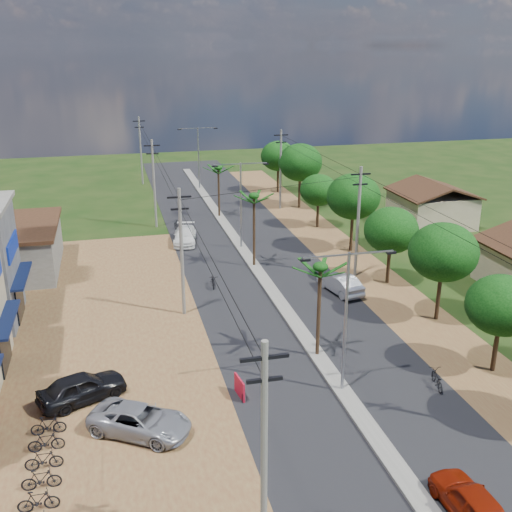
{
  "coord_description": "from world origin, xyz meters",
  "views": [
    {
      "loc": [
        -11.32,
        -26.26,
        17.75
      ],
      "look_at": [
        -1.23,
        14.39,
        3.0
      ],
      "focal_mm": 42.0,
      "sensor_mm": 36.0,
      "label": 1
    }
  ],
  "objects": [
    {
      "name": "utility_pole_w_a",
      "position": [
        -7.0,
        -10.0,
        4.76
      ],
      "size": [
        1.6,
        0.24,
        9.0
      ],
      "color": "#605E56",
      "rests_on": "ground"
    },
    {
      "name": "utility_pole_e_c",
      "position": [
        7.5,
        38.0,
        4.76
      ],
      "size": [
        1.6,
        0.24,
        9.0
      ],
      "color": "#605E56",
      "rests_on": "ground"
    },
    {
      "name": "house_east_far",
      "position": [
        21.0,
        28.0,
        2.39
      ],
      "size": [
        7.6,
        7.5,
        4.6
      ],
      "color": "tan",
      "rests_on": "ground"
    },
    {
      "name": "dirt_shoulder_east",
      "position": [
        8.5,
        15.0,
        0.01
      ],
      "size": [
        5.0,
        90.0,
        0.03
      ],
      "primitive_type": "cube",
      "color": "brown",
      "rests_on": "ground"
    },
    {
      "name": "utility_pole_w_b",
      "position": [
        -7.0,
        12.0,
        4.76
      ],
      "size": [
        1.6,
        0.24,
        9.0
      ],
      "color": "#605E56",
      "rests_on": "ground"
    },
    {
      "name": "car_silver_mid",
      "position": [
        5.0,
        12.97,
        0.73
      ],
      "size": [
        2.41,
        4.65,
        1.46
      ],
      "primitive_type": "imported",
      "rotation": [
        0.0,
        0.0,
        3.34
      ],
      "color": "gray",
      "rests_on": "ground"
    },
    {
      "name": "tree_east_d",
      "position": [
        9.4,
        14.0,
        4.34
      ],
      "size": [
        4.2,
        4.2,
        6.13
      ],
      "color": "black",
      "rests_on": "ground"
    },
    {
      "name": "ground",
      "position": [
        0.0,
        0.0,
        0.0
      ],
      "size": [
        160.0,
        160.0,
        0.0
      ],
      "primitive_type": "plane",
      "color": "black",
      "rests_on": "ground"
    },
    {
      "name": "utility_pole_e_b",
      "position": [
        7.5,
        16.0,
        4.76
      ],
      "size": [
        1.6,
        0.24,
        9.0
      ],
      "color": "#605E56",
      "rests_on": "ground"
    },
    {
      "name": "moto_rider_east",
      "position": [
        5.2,
        -0.87,
        0.48
      ],
      "size": [
        1.03,
        1.94,
        0.97
      ],
      "primitive_type": "imported",
      "rotation": [
        0.0,
        0.0,
        2.92
      ],
      "color": "black",
      "rests_on": "ground"
    },
    {
      "name": "tree_east_e",
      "position": [
        9.6,
        22.0,
        5.09
      ],
      "size": [
        4.8,
        4.8,
        7.14
      ],
      "color": "black",
      "rests_on": "ground"
    },
    {
      "name": "streetlight_near",
      "position": [
        0.0,
        0.0,
        4.79
      ],
      "size": [
        5.1,
        0.18,
        8.0
      ],
      "color": "gray",
      "rests_on": "ground"
    },
    {
      "name": "median",
      "position": [
        0.0,
        18.0,
        0.09
      ],
      "size": [
        1.0,
        90.0,
        0.18
      ],
      "primitive_type": "cube",
      "color": "#605E56",
      "rests_on": "ground"
    },
    {
      "name": "roadside_sign",
      "position": [
        -5.5,
        0.82,
        0.57
      ],
      "size": [
        0.29,
        1.38,
        1.15
      ],
      "rotation": [
        0.0,
        0.0,
        0.14
      ],
      "color": "#A70F26",
      "rests_on": "ground"
    },
    {
      "name": "tree_east_c",
      "position": [
        9.7,
        7.0,
        4.86
      ],
      "size": [
        4.6,
        4.6,
        6.83
      ],
      "color": "black",
      "rests_on": "ground"
    },
    {
      "name": "parked_scooter_row",
      "position": [
        -15.14,
        -3.41,
        0.5
      ],
      "size": [
        1.67,
        6.98,
        1.0
      ],
      "color": "black",
      "rests_on": "ground"
    },
    {
      "name": "palm_median_mid",
      "position": [
        0.0,
        20.0,
        5.9
      ],
      "size": [
        2.0,
        2.0,
        6.55
      ],
      "color": "black",
      "rests_on": "ground"
    },
    {
      "name": "road",
      "position": [
        0.0,
        15.0,
        0.02
      ],
      "size": [
        12.0,
        110.0,
        0.04
      ],
      "primitive_type": "cube",
      "color": "black",
      "rests_on": "ground"
    },
    {
      "name": "tree_east_h",
      "position": [
        9.5,
        46.0,
        4.64
      ],
      "size": [
        4.4,
        4.4,
        6.52
      ],
      "color": "black",
      "rests_on": "ground"
    },
    {
      "name": "palm_median_far",
      "position": [
        0.0,
        36.0,
        5.26
      ],
      "size": [
        2.0,
        2.0,
        5.85
      ],
      "color": "black",
      "rests_on": "ground"
    },
    {
      "name": "streetlight_far",
      "position": [
        0.0,
        50.0,
        4.79
      ],
      "size": [
        5.1,
        0.18,
        8.0
      ],
      "color": "gray",
      "rests_on": "ground"
    },
    {
      "name": "dirt_lot_west",
      "position": [
        -15.0,
        8.0,
        0.02
      ],
      "size": [
        18.0,
        46.0,
        0.04
      ],
      "primitive_type": "cube",
      "color": "brown",
      "rests_on": "ground"
    },
    {
      "name": "utility_pole_w_d",
      "position": [
        -7.0,
        55.0,
        4.76
      ],
      "size": [
        1.6,
        0.24,
        9.0
      ],
      "color": "#605E56",
      "rests_on": "ground"
    },
    {
      "name": "car_white_far",
      "position": [
        -4.82,
        27.9,
        0.72
      ],
      "size": [
        2.84,
        5.23,
        1.44
      ],
      "primitive_type": "imported",
      "rotation": [
        0.0,
        0.0,
        -0.17
      ],
      "color": "silver",
      "rests_on": "ground"
    },
    {
      "name": "car_parked_dark",
      "position": [
        -13.61,
        2.45,
        0.78
      ],
      "size": [
        4.96,
        3.53,
        1.57
      ],
      "primitive_type": "imported",
      "rotation": [
        0.0,
        0.0,
        1.98
      ],
      "color": "black",
      "rests_on": "ground"
    },
    {
      "name": "moto_rider_west_a",
      "position": [
        -4.15,
        16.42,
        0.5
      ],
      "size": [
        0.9,
        1.97,
        1.0
      ],
      "primitive_type": "imported",
      "rotation": [
        0.0,
        0.0,
        -0.12
      ],
      "color": "black",
      "rests_on": "ground"
    },
    {
      "name": "car_red_near",
      "position": [
        1.5,
        -9.91,
        0.73
      ],
      "size": [
        1.81,
        4.34,
        1.47
      ],
      "primitive_type": "imported",
      "rotation": [
        0.0,
        0.0,
        3.16
      ],
      "color": "maroon",
      "rests_on": "ground"
    },
    {
      "name": "moto_rider_west_b",
      "position": [
        -5.0,
        32.16,
        0.53
      ],
      "size": [
        1.02,
        1.84,
        1.06
      ],
      "primitive_type": "imported",
      "rotation": [
        0.0,
        0.0,
        0.31
      ],
      "color": "black",
      "rests_on": "ground"
    },
    {
      "name": "car_parked_silver",
      "position": [
        -10.83,
        -1.15,
        0.69
      ],
      "size": [
        5.46,
        4.61,
        1.39
      ],
      "primitive_type": "imported",
      "rotation": [
        0.0,
        0.0,
        1.01
      ],
      "color": "gray",
      "rests_on": "ground"
    },
    {
      "name": "tree_east_f",
      "position": [
        9.2,
        30.0,
        3.89
      ],
      "size": [
        3.8,
        3.8,
        5.52
      ],
      "color": "black",
      "rests_on": "ground"
    },
    {
      "name": "palm_median_near",
      "position": [
        0.0,
        4.0,
        5.54
      ],
      "size": [
        2.0,
        2.0,
        6.15
      ],
      "color": "black",
      "rests_on": "ground"
    },
    {
      "name": "tree_east_g",
      "position": [
        9.8,
        38.0,
        5.24
      ],
      "size": [
        5.0,
        5.0,
        7.38
      ],
      "color": "black",
      "rests_on": "ground"
    },
    {
      "name": "streetlight_mid",
      "position": [
        0.0,
        25.0,
        4.79
      ],
      "size": [
        5.1,
        0.18,
        8.0
      ],
      "color": "gray",
      "rests_on": "ground"
    },
    {
      "name": "utility_pole_w_c",
      "position": [
        -7.0,
        34.0,
        4.76
      ],
      "size": [
        1.6,
        0.24,
        9.0
      ],
      "color": "#605E56",
      "rests_on": "ground"
    },
    {
      "name": "tree_east_b",
      "position": [
        9.3,
        0.0,
        4.11
      ],
      "size": [
        4.0,
        4.0,
        5.83
      ],
      "color": "black",
      "rests_on": "ground"
    }
  ]
}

